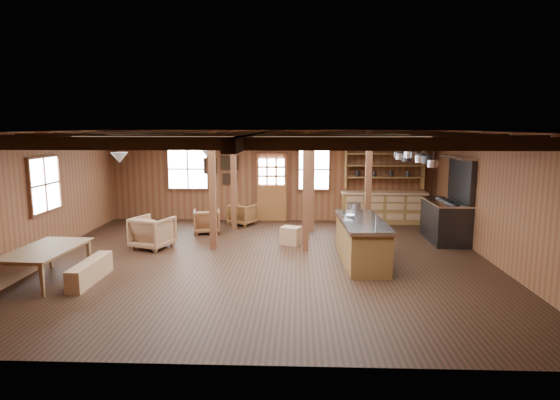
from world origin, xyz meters
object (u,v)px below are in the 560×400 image
at_px(kitchen_island, 361,241).
at_px(armchair_a, 207,221).
at_px(armchair_b, 243,214).
at_px(armchair_c, 153,232).
at_px(commercial_range, 448,215).
at_px(dining_table, 48,265).

xyz_separation_m(kitchen_island, armchair_a, (-3.88, 2.68, -0.15)).
bearing_deg(kitchen_island, armchair_b, 126.27).
relative_size(armchair_a, armchair_c, 0.83).
relative_size(commercial_range, armchair_b, 3.12).
relative_size(dining_table, armchair_a, 2.55).
bearing_deg(armchair_b, armchair_c, 84.13).
relative_size(kitchen_island, armchair_c, 2.95).
bearing_deg(armchair_a, armchair_c, 47.82).
height_order(kitchen_island, armchair_b, kitchen_island).
distance_m(armchair_a, armchair_b, 1.41).
height_order(commercial_range, armchair_c, commercial_range).
relative_size(armchair_b, armchair_c, 0.81).
relative_size(kitchen_island, dining_table, 1.39).
xyz_separation_m(kitchen_island, armchair_c, (-4.86, 1.00, -0.09)).
bearing_deg(dining_table, commercial_range, -65.17).
distance_m(kitchen_island, dining_table, 6.27).
bearing_deg(armchair_b, dining_table, 87.31).
xyz_separation_m(dining_table, armchair_b, (3.07, 5.28, -0.00)).
relative_size(commercial_range, dining_table, 1.19).
bearing_deg(commercial_range, dining_table, -157.82).
bearing_deg(dining_table, armchair_b, -27.47).
bearing_deg(commercial_range, armchair_a, 173.82).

